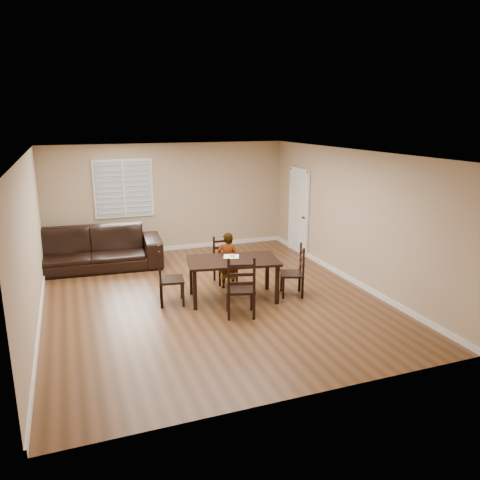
% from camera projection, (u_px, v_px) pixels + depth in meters
% --- Properties ---
extents(ground, '(7.00, 7.00, 0.00)m').
position_uv_depth(ground, '(211.00, 297.00, 8.85)').
color(ground, brown).
rests_on(ground, ground).
extents(room, '(6.04, 7.04, 2.72)m').
position_uv_depth(room, '(208.00, 202.00, 8.57)').
color(room, tan).
rests_on(room, ground).
extents(dining_table, '(1.79, 1.20, 0.77)m').
position_uv_depth(dining_table, '(233.00, 264.00, 8.62)').
color(dining_table, black).
rests_on(dining_table, ground).
extents(chair_near, '(0.43, 0.40, 0.95)m').
position_uv_depth(chair_near, '(224.00, 261.00, 9.67)').
color(chair_near, black).
rests_on(chair_near, ground).
extents(chair_far, '(0.59, 0.57, 1.08)m').
position_uv_depth(chair_far, '(241.00, 291.00, 7.83)').
color(chair_far, black).
rests_on(chair_far, ground).
extents(chair_left, '(0.51, 0.54, 1.05)m').
position_uv_depth(chair_left, '(164.00, 279.00, 8.45)').
color(chair_left, black).
rests_on(chair_left, ground).
extents(chair_right, '(0.54, 0.55, 0.98)m').
position_uv_depth(chair_right, '(298.00, 273.00, 8.88)').
color(chair_right, black).
rests_on(chair_right, ground).
extents(child, '(0.49, 0.42, 1.14)m').
position_uv_depth(child, '(228.00, 260.00, 9.22)').
color(child, gray).
rests_on(child, ground).
extents(napkin, '(0.36, 0.36, 0.00)m').
position_uv_depth(napkin, '(231.00, 256.00, 8.77)').
color(napkin, silver).
rests_on(napkin, dining_table).
extents(donut, '(0.11, 0.11, 0.04)m').
position_uv_depth(donut, '(232.00, 255.00, 8.77)').
color(donut, gold).
rests_on(donut, napkin).
extents(sofa, '(3.20, 1.45, 0.91)m').
position_uv_depth(sofa, '(90.00, 249.00, 10.44)').
color(sofa, black).
rests_on(sofa, ground).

